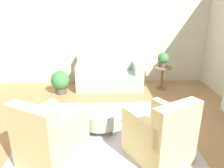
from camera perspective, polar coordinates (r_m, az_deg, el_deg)
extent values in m
plane|color=#AD7F51|center=(4.18, -1.79, -12.37)|extent=(16.00, 16.00, 0.00)
cube|color=beige|center=(6.47, -2.23, 12.59)|extent=(9.65, 0.12, 2.80)
cube|color=#BCB2C1|center=(4.18, -1.79, -12.31)|extent=(3.02, 2.54, 0.01)
cube|color=#9EB29E|center=(6.15, -0.65, 1.01)|extent=(1.81, 0.85, 0.46)
cube|color=#9EB29E|center=(6.33, -0.76, 5.94)|extent=(1.81, 0.20, 0.46)
cube|color=#9EB29E|center=(6.06, -8.13, 4.05)|extent=(0.24, 0.81, 0.25)
cube|color=#9EB29E|center=(6.10, 6.76, 4.23)|extent=(0.24, 0.81, 0.25)
cube|color=olive|center=(5.86, -0.53, -2.11)|extent=(1.63, 0.05, 0.06)
cube|color=beige|center=(3.53, -15.08, -15.42)|extent=(1.06, 1.12, 0.44)
cube|color=beige|center=(3.07, -20.12, -10.56)|extent=(0.74, 0.53, 0.58)
cube|color=beige|center=(3.17, -11.36, -11.31)|extent=(0.53, 0.79, 0.32)
cube|color=beige|center=(3.53, -19.07, -8.63)|extent=(0.53, 0.79, 0.32)
cube|color=olive|center=(3.89, -10.77, -14.83)|extent=(0.60, 0.37, 0.06)
cube|color=beige|center=(3.54, 11.65, -15.01)|extent=(1.06, 1.12, 0.44)
cube|color=beige|center=(3.08, 16.60, -10.02)|extent=(0.74, 0.53, 0.58)
cube|color=beige|center=(3.54, 15.42, -8.13)|extent=(0.53, 0.79, 0.32)
cube|color=beige|center=(3.17, 7.89, -11.02)|extent=(0.53, 0.79, 0.32)
cube|color=olive|center=(3.89, 7.29, -14.55)|extent=(0.60, 0.37, 0.06)
cylinder|color=#9EB29E|center=(4.10, -3.06, -8.79)|extent=(0.66, 0.66, 0.26)
cylinder|color=olive|center=(4.04, -5.93, -12.55)|extent=(0.05, 0.05, 0.12)
cylinder|color=olive|center=(4.03, -0.14, -12.49)|extent=(0.05, 0.05, 0.12)
cylinder|color=olive|center=(4.38, -5.63, -9.75)|extent=(0.05, 0.05, 0.12)
cylinder|color=olive|center=(4.37, -0.35, -9.69)|extent=(0.05, 0.05, 0.12)
cylinder|color=olive|center=(6.15, 13.03, 4.26)|extent=(0.52, 0.52, 0.03)
cylinder|color=olive|center=(6.24, 12.81, 1.45)|extent=(0.08, 0.08, 0.60)
cylinder|color=olive|center=(6.33, 12.61, -1.02)|extent=(0.29, 0.29, 0.03)
cylinder|color=#4C4742|center=(6.13, 13.09, 4.94)|extent=(0.19, 0.19, 0.12)
sphere|color=#3D7F42|center=(6.08, 13.23, 6.64)|extent=(0.30, 0.30, 0.30)
cylinder|color=#4C4742|center=(5.99, -13.16, -1.62)|extent=(0.29, 0.29, 0.16)
sphere|color=#3D7F42|center=(5.89, -13.38, 0.99)|extent=(0.49, 0.49, 0.49)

